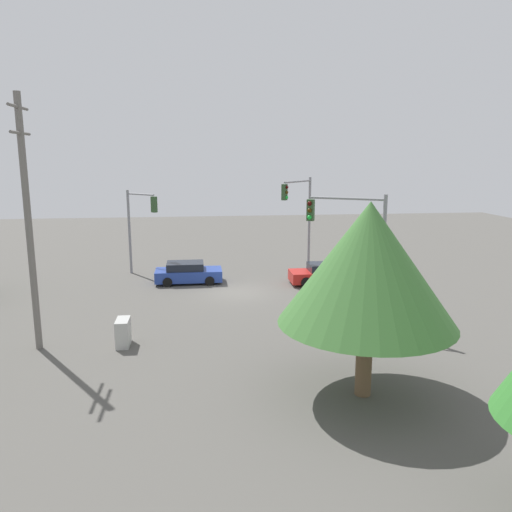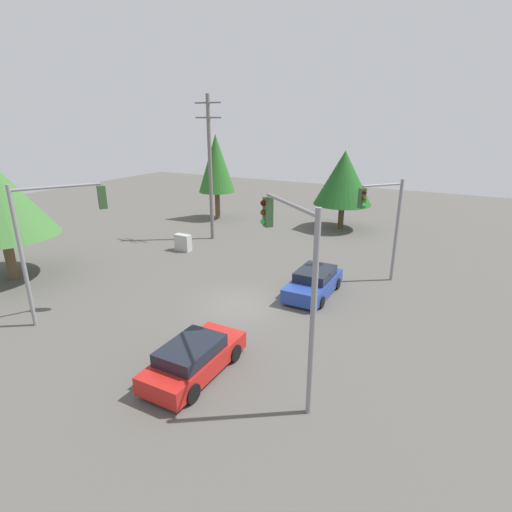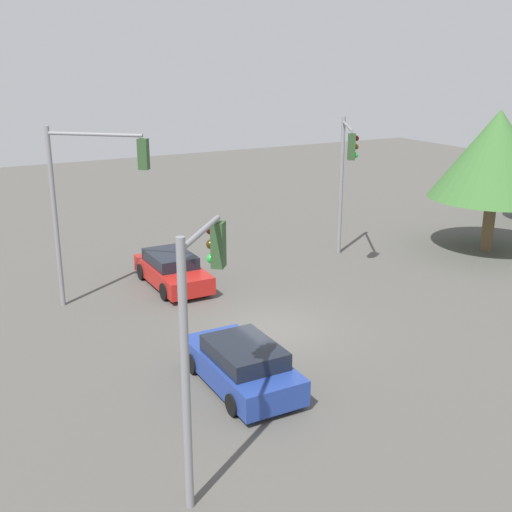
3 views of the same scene
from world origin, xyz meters
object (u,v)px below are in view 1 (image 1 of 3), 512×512
object	(u,v)px
traffic_signal_cross	(353,236)
electrical_cabinet	(123,332)
sedan_blue	(188,273)
sedan_red	(325,274)
traffic_signal_main	(140,218)
traffic_signal_aux	(300,209)

from	to	relation	value
traffic_signal_cross	electrical_cabinet	bearing A→B (deg)	38.95
sedan_blue	traffic_signal_cross	world-z (taller)	traffic_signal_cross
sedan_blue	sedan_red	distance (m)	8.93
traffic_signal_cross	electrical_cabinet	world-z (taller)	traffic_signal_cross
sedan_blue	traffic_signal_main	distance (m)	5.33
traffic_signal_aux	electrical_cabinet	distance (m)	17.12
sedan_blue	electrical_cabinet	world-z (taller)	sedan_blue
traffic_signal_cross	traffic_signal_aux	size ratio (longest dim) A/B	0.96
traffic_signal_main	electrical_cabinet	xyz separation A→B (m)	(13.50, 0.56, -3.38)
sedan_blue	traffic_signal_cross	size ratio (longest dim) A/B	0.67
traffic_signal_cross	traffic_signal_aux	world-z (taller)	traffic_signal_aux
traffic_signal_aux	traffic_signal_cross	bearing A→B (deg)	41.91
sedan_blue	traffic_signal_main	world-z (taller)	traffic_signal_main
sedan_red	sedan_blue	bearing A→B (deg)	81.27
sedan_blue	electrical_cabinet	xyz separation A→B (m)	(10.87, -2.68, -0.07)
electrical_cabinet	traffic_signal_main	bearing A→B (deg)	-177.62
sedan_red	traffic_signal_cross	size ratio (longest dim) A/B	0.69
traffic_signal_cross	traffic_signal_aux	xyz separation A→B (m)	(-11.32, -0.18, 0.17)
sedan_red	traffic_signal_aux	distance (m)	5.26
electrical_cabinet	sedan_blue	bearing A→B (deg)	166.17
sedan_blue	electrical_cabinet	bearing A→B (deg)	-13.83
traffic_signal_main	traffic_signal_cross	bearing A→B (deg)	-5.62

